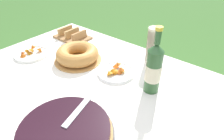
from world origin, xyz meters
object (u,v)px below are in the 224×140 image
serving_knife (59,133)px  cider_bottle_green (154,69)px  berry_tart (65,133)px  snack_plate_near (31,53)px  bread_board (72,36)px  cup_stack (153,46)px  bundt_cake (77,54)px  snack_plate_left (116,72)px

serving_knife → cider_bottle_green: cider_bottle_green is taller
berry_tart → cider_bottle_green: bearing=76.7°
snack_plate_near → bread_board: bearing=87.6°
berry_tart → cider_bottle_green: cider_bottle_green is taller
cup_stack → snack_plate_near: (-0.66, -0.43, -0.10)m
serving_knife → bread_board: (-0.69, 0.67, -0.04)m
cider_bottle_green → bread_board: (-0.79, 0.17, -0.11)m
berry_tart → bread_board: size_ratio=1.49×
berry_tart → bundt_cake: bearing=132.4°
serving_knife → snack_plate_near: serving_knife is taller
berry_tart → snack_plate_near: 0.75m
cup_stack → snack_plate_left: size_ratio=1.05×
berry_tart → serving_knife: size_ratio=1.05×
cup_stack → serving_knife: bearing=-87.1°
bread_board → snack_plate_left: bearing=-16.5°
snack_plate_near → bread_board: size_ratio=0.85×
berry_tart → serving_knife: (0.01, -0.03, 0.04)m
bundt_cake → cider_bottle_green: (0.51, 0.03, 0.09)m
berry_tart → serving_knife: serving_knife is taller
snack_plate_left → cup_stack: bearing=70.1°
bundt_cake → bread_board: bundt_cake is taller
snack_plate_left → snack_plate_near: bearing=-162.1°
serving_knife → bundt_cake: (-0.41, 0.47, -0.02)m
bundt_cake → berry_tart: bearing=-47.6°
cup_stack → snack_plate_near: bearing=-147.0°
berry_tart → snack_plate_left: 0.49m
snack_plate_left → bread_board: (-0.56, 0.17, 0.01)m
cider_bottle_green → snack_plate_left: 0.26m
berry_tart → snack_plate_near: snack_plate_near is taller
berry_tart → cup_stack: (-0.03, 0.72, 0.09)m
serving_knife → cider_bottle_green: size_ratio=1.07×
cup_stack → bread_board: size_ratio=0.88×
cider_bottle_green → serving_knife: bearing=-101.8°
cider_bottle_green → snack_plate_near: size_ratio=1.56×
cider_bottle_green → snack_plate_near: cider_bottle_green is taller
serving_knife → bundt_cake: bearing=27.3°
snack_plate_near → snack_plate_left: size_ratio=1.02×
cider_bottle_green → bundt_cake: bearing=-176.3°
snack_plate_near → berry_tart: bearing=-22.5°
berry_tart → snack_plate_left: size_ratio=1.79×
bundt_cake → snack_plate_left: size_ratio=1.37×
cider_bottle_green → bread_board: bearing=168.0°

